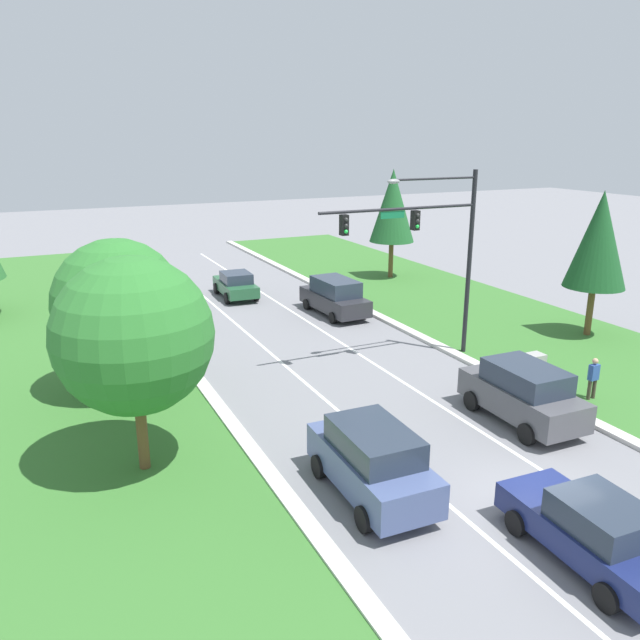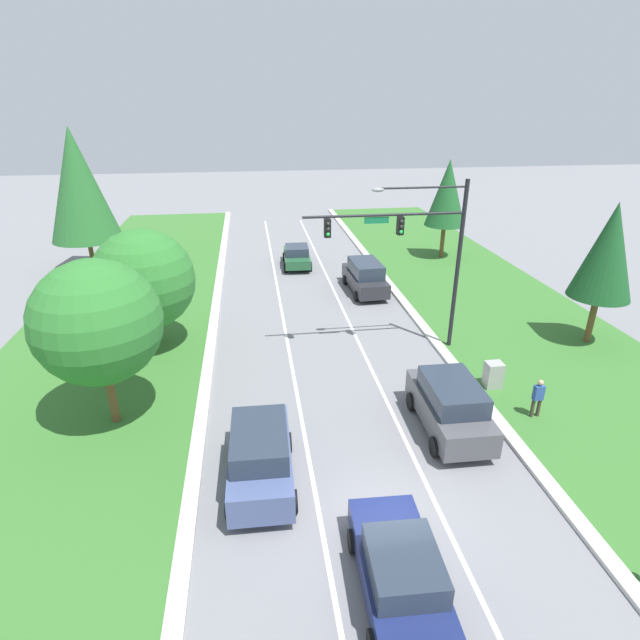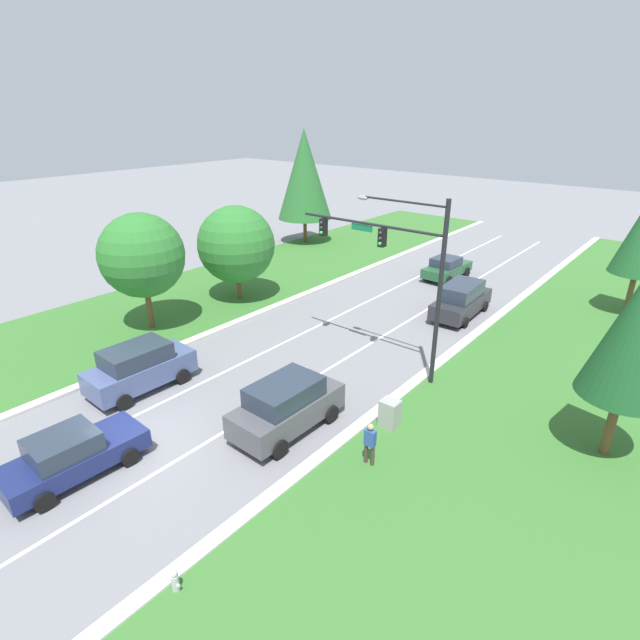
# 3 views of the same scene
# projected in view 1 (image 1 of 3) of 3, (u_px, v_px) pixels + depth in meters

# --- Properties ---
(ground_plane) EXTENTS (160.00, 160.00, 0.00)m
(ground_plane) POSITION_uv_depth(u_px,v_px,m) (531.00, 511.00, 16.49)
(ground_plane) COLOR slate
(curb_strip_left) EXTENTS (0.50, 90.00, 0.15)m
(curb_strip_left) POSITION_uv_depth(u_px,v_px,m) (342.00, 570.00, 14.16)
(curb_strip_left) COLOR beige
(curb_strip_left) RESTS_ON ground_plane
(lane_stripe_inner_left) EXTENTS (0.14, 81.00, 0.01)m
(lane_stripe_inner_left) POSITION_uv_depth(u_px,v_px,m) (477.00, 529.00, 15.75)
(lane_stripe_inner_left) COLOR white
(lane_stripe_inner_left) RESTS_ON ground_plane
(lane_stripe_inner_right) EXTENTS (0.14, 81.00, 0.01)m
(lane_stripe_inner_right) POSITION_uv_depth(u_px,v_px,m) (581.00, 495.00, 17.22)
(lane_stripe_inner_right) COLOR white
(lane_stripe_inner_right) RESTS_ON ground_plane
(traffic_signal_mast) EXTENTS (7.40, 0.41, 8.18)m
(traffic_signal_mast) POSITION_uv_depth(u_px,v_px,m) (432.00, 238.00, 26.11)
(traffic_signal_mast) COLOR black
(traffic_signal_mast) RESTS_ON ground_plane
(forest_sedan) EXTENTS (2.16, 4.40, 1.59)m
(forest_sedan) POSITION_uv_depth(u_px,v_px,m) (236.00, 285.00, 38.01)
(forest_sedan) COLOR #235633
(forest_sedan) RESTS_ON ground_plane
(charcoal_suv) EXTENTS (2.24, 5.07, 2.02)m
(charcoal_suv) POSITION_uv_depth(u_px,v_px,m) (335.00, 296.00, 34.38)
(charcoal_suv) COLOR #28282D
(charcoal_suv) RESTS_ON ground_plane
(slate_blue_suv) EXTENTS (2.22, 4.60, 2.06)m
(slate_blue_suv) POSITION_uv_depth(u_px,v_px,m) (372.00, 461.00, 16.95)
(slate_blue_suv) COLOR #475684
(slate_blue_suv) RESTS_ON ground_plane
(navy_sedan) EXTENTS (2.18, 4.64, 1.66)m
(navy_sedan) POSITION_uv_depth(u_px,v_px,m) (593.00, 530.00, 14.35)
(navy_sedan) COLOR navy
(navy_sedan) RESTS_ON ground_plane
(graphite_suv) EXTENTS (2.24, 4.65, 2.08)m
(graphite_suv) POSITION_uv_depth(u_px,v_px,m) (523.00, 393.00, 21.38)
(graphite_suv) COLOR #4C4C51
(graphite_suv) RESTS_ON ground_plane
(utility_cabinet) EXTENTS (0.70, 0.60, 1.20)m
(utility_cabinet) POSITION_uv_depth(u_px,v_px,m) (534.00, 368.00, 24.95)
(utility_cabinet) COLOR #9E9E99
(utility_cabinet) RESTS_ON ground_plane
(pedestrian) EXTENTS (0.40, 0.24, 1.69)m
(pedestrian) POSITION_uv_depth(u_px,v_px,m) (593.00, 377.00, 23.11)
(pedestrian) COLOR #42382D
(pedestrian) RESTS_ON ground_plane
(conifer_near_right_tree) EXTENTS (2.89, 2.89, 7.12)m
(conifer_near_right_tree) POSITION_uv_depth(u_px,v_px,m) (599.00, 240.00, 29.55)
(conifer_near_right_tree) COLOR brown
(conifer_near_right_tree) RESTS_ON ground_plane
(oak_near_left_tree) EXTENTS (4.51, 4.51, 6.45)m
(oak_near_left_tree) POSITION_uv_depth(u_px,v_px,m) (134.00, 336.00, 17.37)
(oak_near_left_tree) COLOR brown
(oak_near_left_tree) RESTS_ON ground_plane
(conifer_far_right_tree) EXTENTS (3.03, 3.03, 7.42)m
(conifer_far_right_tree) POSITION_uv_depth(u_px,v_px,m) (393.00, 206.00, 42.01)
(conifer_far_right_tree) COLOR brown
(conifer_far_right_tree) RESTS_ON ground_plane
(oak_far_left_tree) EXTENTS (4.78, 4.78, 5.99)m
(oak_far_left_tree) POSITION_uv_depth(u_px,v_px,m) (118.00, 303.00, 23.11)
(oak_far_left_tree) COLOR brown
(oak_far_left_tree) RESTS_ON ground_plane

